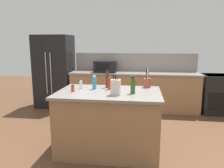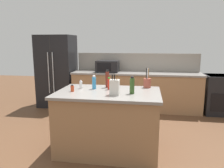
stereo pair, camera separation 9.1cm
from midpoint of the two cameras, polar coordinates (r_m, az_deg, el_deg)
name	(u,v)px [view 1 (the left image)]	position (r m, az deg, el deg)	size (l,w,h in m)	color
ground_plane	(109,149)	(3.62, -1.54, -16.67)	(14.00, 14.00, 0.00)	brown
back_counter_run	(134,91)	(5.50, 5.25, -1.83)	(3.17, 0.66, 0.94)	#936B47
wall_backsplash	(135,62)	(5.71, 5.52, 5.72)	(3.13, 0.03, 0.46)	gray
kitchen_island	(109,121)	(3.43, -1.58, -9.64)	(1.55, 1.01, 0.94)	#936B47
refrigerator	(55,71)	(5.93, -15.18, 3.24)	(0.91, 0.75, 1.86)	black
range_oven	(218,94)	(5.78, 25.54, -2.29)	(0.76, 0.65, 0.92)	black
microwave	(106,66)	(5.48, -2.17, 4.63)	(0.55, 0.39, 0.29)	black
knife_block	(116,87)	(3.05, 0.10, -0.81)	(0.13, 0.11, 0.29)	beige
utensil_crock	(147,82)	(3.62, 8.45, 0.40)	(0.12, 0.12, 0.32)	brown
hot_sauce_bottle	(109,84)	(3.42, -1.47, 0.04)	(0.05, 0.05, 0.19)	red
salt_shaker	(81,85)	(3.52, -8.84, -0.22)	(0.05, 0.05, 0.13)	silver
vinegar_bottle	(107,79)	(3.57, -1.95, 1.27)	(0.06, 0.06, 0.29)	maroon
spice_jar_paprika	(73,89)	(3.33, -10.99, -1.18)	(0.05, 0.05, 0.10)	#B73D1E
dish_soap_bottle	(94,83)	(3.46, -5.40, 0.32)	(0.06, 0.06, 0.22)	#3384BC
olive_oil_bottle	(133,85)	(3.15, 4.65, -0.38)	(0.07, 0.07, 0.25)	#2D4C1E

